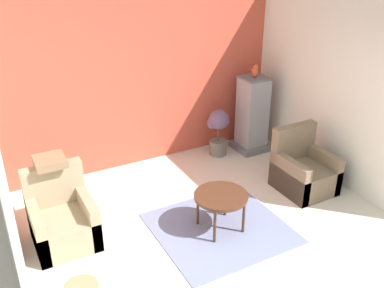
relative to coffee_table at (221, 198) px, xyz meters
The scene contains 11 objects.
ground_plane 1.14m from the coffee_table, 95.03° to the right, with size 20.00×20.00×0.00m, color beige.
wall_back_accent 2.43m from the coffee_table, 92.32° to the left, with size 4.68×0.06×2.79m.
wall_right 2.48m from the coffee_table, 14.89° to the left, with size 0.06×3.25×2.79m.
area_rug 0.45m from the coffee_table, 95.36° to the left, with size 1.62×1.54×0.01m.
coffee_table is the anchor object (origin of this frame).
armchair_left 1.95m from the coffee_table, 158.60° to the left, with size 0.72×0.77×0.92m.
armchair_right 1.62m from the coffee_table, ahead, with size 0.72×0.77×0.92m.
birdcage 2.45m from the coffee_table, 45.62° to the left, with size 0.57×0.57×1.31m.
parrot 2.63m from the coffee_table, 45.65° to the left, with size 0.10×0.19×0.22m.
potted_plant 2.12m from the coffee_table, 59.39° to the left, with size 0.37×0.34×0.82m.
throw_pillow 2.12m from the coffee_table, 151.62° to the left, with size 0.36×0.36×0.10m.
Camera 1 is at (-2.36, -2.76, 3.36)m, focal length 40.00 mm.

